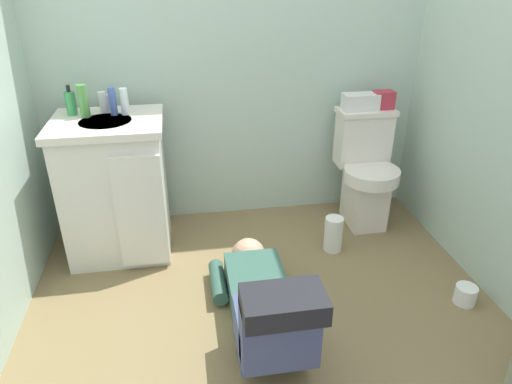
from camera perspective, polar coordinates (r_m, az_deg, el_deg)
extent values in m
cube|color=olive|center=(2.46, 0.90, -14.19)|extent=(2.89, 3.04, 0.04)
cube|color=#ADC6B5|center=(2.93, -2.84, 19.08)|extent=(2.55, 0.08, 2.40)
cube|color=silver|center=(3.12, 13.29, -0.64)|extent=(0.22, 0.30, 0.38)
cylinder|color=silver|center=(2.99, 14.08, 2.06)|extent=(0.35, 0.35, 0.08)
cube|color=silver|center=(3.09, 13.11, 6.39)|extent=(0.34, 0.17, 0.34)
cube|color=silver|center=(3.03, 13.47, 9.66)|extent=(0.36, 0.19, 0.03)
cube|color=silver|center=(2.80, -16.86, 0.15)|extent=(0.56, 0.48, 0.78)
cube|color=silver|center=(2.65, -18.03, 8.08)|extent=(0.60, 0.52, 0.04)
cylinder|color=silver|center=(2.64, -18.07, 7.84)|extent=(0.28, 0.28, 0.05)
cube|color=silver|center=(2.57, -14.05, -2.52)|extent=(0.26, 0.03, 0.66)
cylinder|color=silver|center=(2.77, -17.90, 10.37)|extent=(0.02, 0.02, 0.10)
cube|color=#33594C|center=(2.39, 0.27, -12.40)|extent=(0.29, 0.52, 0.17)
sphere|color=tan|center=(2.64, -0.95, -7.75)|extent=(0.19, 0.19, 0.19)
cube|color=#424D75|center=(2.06, 2.03, -16.62)|extent=(0.31, 0.28, 0.20)
cube|color=#424D75|center=(1.88, 2.97, -16.86)|extent=(0.31, 0.12, 0.32)
cube|color=black|center=(1.73, 3.43, -13.68)|extent=(0.31, 0.19, 0.09)
cylinder|color=#33594C|center=(2.51, -4.72, -10.97)|extent=(0.08, 0.30, 0.08)
cube|color=silver|center=(3.00, 12.79, 10.83)|extent=(0.22, 0.11, 0.10)
cube|color=#B22D3F|center=(3.06, 15.47, 10.92)|extent=(0.12, 0.09, 0.11)
cylinder|color=#3A9754|center=(2.78, -21.91, 10.13)|extent=(0.06, 0.06, 0.13)
cylinder|color=black|center=(2.76, -22.21, 11.77)|extent=(0.02, 0.02, 0.04)
cylinder|color=#529948|center=(2.71, -20.56, 10.49)|extent=(0.05, 0.05, 0.18)
cylinder|color=white|center=(2.76, -18.40, 10.48)|extent=(0.04, 0.04, 0.12)
cylinder|color=#4763B1|center=(2.70, -17.28, 10.67)|extent=(0.04, 0.04, 0.15)
cylinder|color=silver|center=(2.69, -15.97, 10.72)|extent=(0.04, 0.04, 0.15)
cylinder|color=white|center=(2.84, 9.54, -5.13)|extent=(0.11, 0.11, 0.22)
cylinder|color=white|center=(2.66, 24.45, -11.48)|extent=(0.11, 0.11, 0.10)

